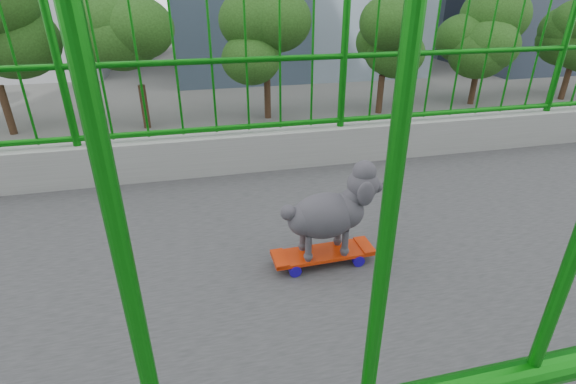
# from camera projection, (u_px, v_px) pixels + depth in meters

# --- Properties ---
(road) EXTENTS (18.00, 90.00, 0.02)m
(road) POSITION_uv_depth(u_px,v_px,m) (232.00, 216.00, 16.79)
(road) COLOR black
(road) RESTS_ON ground
(railing) EXTENTS (3.00, 24.00, 1.42)m
(railing) POSITION_uv_depth(u_px,v_px,m) (427.00, 218.00, 2.25)
(railing) COLOR gray
(railing) RESTS_ON footbridge
(street_trees) EXTENTS (5.30, 60.40, 7.26)m
(street_trees) POSITION_uv_depth(u_px,v_px,m) (221.00, 48.00, 26.25)
(street_trees) COLOR black
(street_trees) RESTS_ON ground
(skateboard) EXTENTS (0.18, 0.55, 0.07)m
(skateboard) POSITION_uv_depth(u_px,v_px,m) (323.00, 255.00, 2.23)
(skateboard) COLOR red
(skateboard) RESTS_ON footbridge
(poodle) EXTENTS (0.23, 0.55, 0.45)m
(poodle) POSITION_uv_depth(u_px,v_px,m) (330.00, 211.00, 2.12)
(poodle) COLOR #2E2C31
(poodle) RESTS_ON skateboard
(car_1) EXTENTS (1.47, 4.21, 1.39)m
(car_1) POSITION_uv_depth(u_px,v_px,m) (524.00, 218.00, 15.28)
(car_1) COLOR silver
(car_1) RESTS_ON ground
(car_2) EXTENTS (2.48, 5.39, 1.50)m
(car_2) POSITION_uv_depth(u_px,v_px,m) (508.00, 176.00, 18.44)
(car_2) COLOR black
(car_2) RESTS_ON ground
(car_3) EXTENTS (1.97, 4.84, 1.40)m
(car_3) POSITION_uv_depth(u_px,v_px,m) (262.00, 171.00, 19.10)
(car_3) COLOR black
(car_3) RESTS_ON ground
(car_4) EXTENTS (1.68, 4.16, 1.42)m
(car_4) POSITION_uv_depth(u_px,v_px,m) (140.00, 156.00, 20.73)
(car_4) COLOR #9A9B9F
(car_4) RESTS_ON ground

